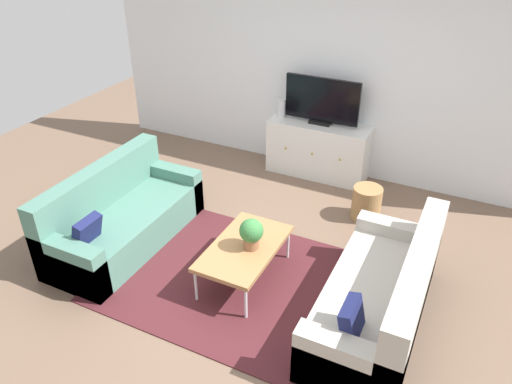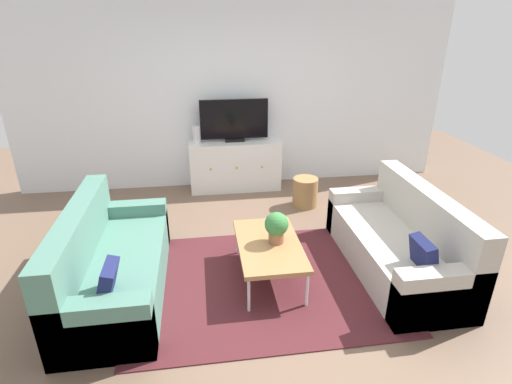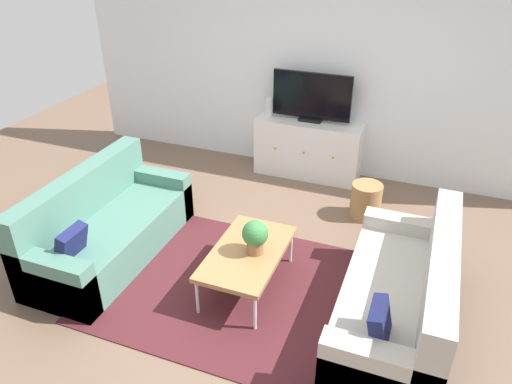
% 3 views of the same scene
% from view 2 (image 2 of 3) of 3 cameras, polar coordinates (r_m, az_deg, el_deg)
% --- Properties ---
extents(ground_plane, '(10.00, 10.00, 0.00)m').
position_cam_2_polar(ground_plane, '(4.15, 0.64, -11.53)').
color(ground_plane, brown).
extents(wall_back, '(6.40, 0.12, 2.70)m').
position_cam_2_polar(wall_back, '(6.02, -3.13, 13.60)').
color(wall_back, white).
rests_on(wall_back, ground_plane).
extents(area_rug, '(2.50, 1.90, 0.01)m').
position_cam_2_polar(area_rug, '(4.03, 0.98, -12.67)').
color(area_rug, '#4C1E23').
rests_on(area_rug, ground_plane).
extents(couch_left_side, '(0.80, 1.85, 0.86)m').
position_cam_2_polar(couch_left_side, '(3.98, -20.35, -10.07)').
color(couch_left_side, '#4C7A6B').
rests_on(couch_left_side, ground_plane).
extents(couch_right_side, '(0.80, 1.85, 0.86)m').
position_cam_2_polar(couch_right_side, '(4.34, 20.12, -7.02)').
color(couch_right_side, '#B2ADA3').
rests_on(couch_right_side, ground_plane).
extents(coffee_table, '(0.60, 1.04, 0.40)m').
position_cam_2_polar(coffee_table, '(3.90, 1.87, -7.68)').
color(coffee_table, '#A37547').
rests_on(coffee_table, ground_plane).
extents(potted_plant, '(0.23, 0.23, 0.31)m').
position_cam_2_polar(potted_plant, '(3.82, 2.94, -4.91)').
color(potted_plant, '#936042').
rests_on(potted_plant, coffee_table).
extents(tv_console, '(1.33, 0.47, 0.74)m').
position_cam_2_polar(tv_console, '(6.00, -2.99, 3.86)').
color(tv_console, white).
rests_on(tv_console, ground_plane).
extents(flat_screen_tv, '(0.98, 0.16, 0.61)m').
position_cam_2_polar(flat_screen_tv, '(5.83, -3.14, 10.16)').
color(flat_screen_tv, black).
rests_on(flat_screen_tv, tv_console).
extents(glass_vase, '(0.11, 0.11, 0.24)m').
position_cam_2_polar(glass_vase, '(5.83, -8.49, 8.11)').
color(glass_vase, silver).
rests_on(glass_vase, tv_console).
extents(wicker_basket, '(0.34, 0.34, 0.40)m').
position_cam_2_polar(wicker_basket, '(5.51, 7.04, -0.01)').
color(wicker_basket, '#9E7547').
rests_on(wicker_basket, ground_plane).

